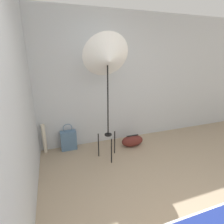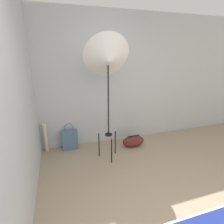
# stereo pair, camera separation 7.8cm
# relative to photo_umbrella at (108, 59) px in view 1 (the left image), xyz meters

# --- Properties ---
(wall_back) EXTENTS (8.00, 0.05, 2.60)m
(wall_back) POSITION_rel_photo_umbrella_xyz_m (0.29, 0.68, -0.44)
(wall_back) COLOR #B7BCC1
(wall_back) RESTS_ON ground_plane
(wall_side_left) EXTENTS (0.05, 8.00, 2.60)m
(wall_side_left) POSITION_rel_photo_umbrella_xyz_m (-1.22, -0.89, -0.44)
(wall_side_left) COLOR #B7BCC1
(wall_side_left) RESTS_ON ground_plane
(photo_umbrella) EXTENTS (0.75, 0.53, 2.13)m
(photo_umbrella) POSITION_rel_photo_umbrella_xyz_m (0.00, 0.00, 0.00)
(photo_umbrella) COLOR black
(photo_umbrella) RESTS_ON ground_plane
(tote_bag) EXTENTS (0.30, 0.15, 0.54)m
(tote_bag) POSITION_rel_photo_umbrella_xyz_m (-0.65, 0.54, -1.54)
(tote_bag) COLOR slate
(tote_bag) RESTS_ON ground_plane
(duffel_bag) EXTENTS (0.46, 0.23, 0.24)m
(duffel_bag) POSITION_rel_photo_umbrella_xyz_m (0.60, 0.24, -1.62)
(duffel_bag) COLOR #5B231E
(duffel_bag) RESTS_ON ground_plane
(paper_roll) EXTENTS (0.07, 0.07, 0.58)m
(paper_roll) POSITION_rel_photo_umbrella_xyz_m (-1.09, 0.57, -1.45)
(paper_roll) COLOR beige
(paper_roll) RESTS_ON ground_plane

